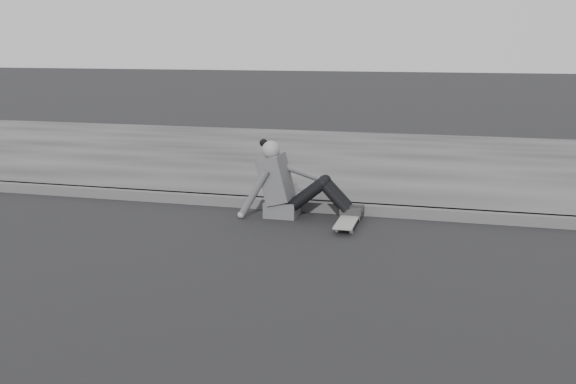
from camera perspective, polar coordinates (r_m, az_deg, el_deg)
name	(u,v)px	position (r m, az deg, el deg)	size (l,w,h in m)	color
ground	(288,296)	(5.07, -0.04, -9.21)	(80.00, 80.00, 0.00)	black
curb	(343,208)	(7.46, 4.91, -1.42)	(24.00, 0.16, 0.12)	#4A4A4A
sidewalk	(375,162)	(10.38, 7.70, 2.65)	(24.00, 6.00, 0.12)	#3E3E3E
skateboard	(348,220)	(6.91, 5.37, -2.51)	(0.20, 0.78, 0.09)	#9D9D98
seated_woman	(288,185)	(7.22, -0.03, 0.59)	(1.38, 0.46, 0.88)	#4B4B4E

